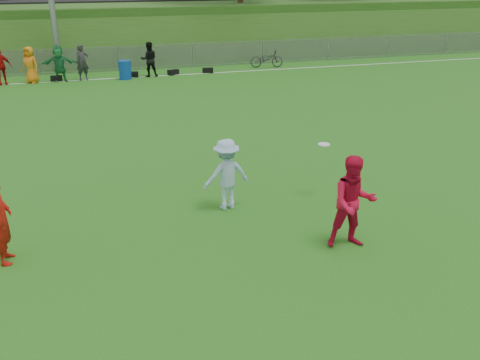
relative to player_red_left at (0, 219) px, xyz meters
name	(u,v)px	position (x,y,z in m)	size (l,w,h in m)	color
ground	(203,252)	(3.64, -0.75, -0.87)	(120.00, 120.00, 0.00)	#216916
sideline_far	(123,78)	(3.64, 17.25, -0.87)	(60.00, 0.10, 0.01)	white
fence	(118,58)	(3.64, 19.25, -0.22)	(58.00, 0.06, 1.30)	gray
berm	(105,21)	(3.64, 30.25, 0.63)	(120.00, 18.00, 3.00)	#2A5518
spectator_row	(67,63)	(1.10, 17.25, -0.02)	(7.81, 0.91, 1.69)	#B20D0C
gear_bags	(144,74)	(4.71, 17.35, -0.74)	(8.04, 0.49, 0.26)	black
player_red_left	(0,219)	(0.00, 0.00, 0.00)	(0.64, 0.42, 1.74)	#B0150C
player_red_center	(353,202)	(6.51, -1.30, 0.07)	(0.91, 0.71, 1.88)	red
player_blue	(226,174)	(4.62, 1.12, -0.05)	(1.07, 0.61, 1.65)	#A0C4DF
frisbee	(324,144)	(7.01, 1.18, 0.42)	(0.28, 0.28, 0.03)	white
recycling_bin	(125,70)	(3.76, 16.92, -0.42)	(0.60, 0.60, 0.90)	#0E41A2
bicycle	(267,59)	(11.44, 18.01, -0.41)	(0.62, 1.77, 0.93)	#2E2F31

